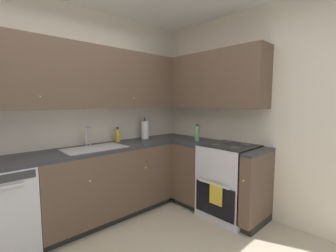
{
  "coord_description": "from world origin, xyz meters",
  "views": [
    {
      "loc": [
        -0.93,
        -1.38,
        1.47
      ],
      "look_at": [
        0.99,
        0.68,
        1.17
      ],
      "focal_mm": 24.75,
      "sensor_mm": 36.0,
      "label": 1
    }
  ],
  "objects_px": {
    "soap_bottle": "(118,135)",
    "oil_bottle": "(197,133)",
    "paper_towel_roll": "(145,130)",
    "oven_range": "(230,180)"
  },
  "relations": [
    {
      "from": "oven_range",
      "to": "soap_bottle",
      "type": "xyz_separation_m",
      "value": [
        -0.89,
        1.23,
        0.54
      ]
    },
    {
      "from": "oven_range",
      "to": "oil_bottle",
      "type": "xyz_separation_m",
      "value": [
        -0.02,
        0.53,
        0.56
      ]
    },
    {
      "from": "paper_towel_roll",
      "to": "oil_bottle",
      "type": "bearing_deg",
      "value": -58.47
    },
    {
      "from": "soap_bottle",
      "to": "oil_bottle",
      "type": "xyz_separation_m",
      "value": [
        0.87,
        -0.69,
        0.02
      ]
    },
    {
      "from": "soap_bottle",
      "to": "paper_towel_roll",
      "type": "distance_m",
      "value": 0.46
    },
    {
      "from": "oil_bottle",
      "to": "oven_range",
      "type": "bearing_deg",
      "value": -88.03
    },
    {
      "from": "oven_range",
      "to": "paper_towel_roll",
      "type": "distance_m",
      "value": 1.41
    },
    {
      "from": "oil_bottle",
      "to": "soap_bottle",
      "type": "bearing_deg",
      "value": 141.5
    },
    {
      "from": "soap_bottle",
      "to": "oil_bottle",
      "type": "bearing_deg",
      "value": -38.5
    },
    {
      "from": "soap_bottle",
      "to": "oil_bottle",
      "type": "relative_size",
      "value": 0.88
    }
  ]
}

